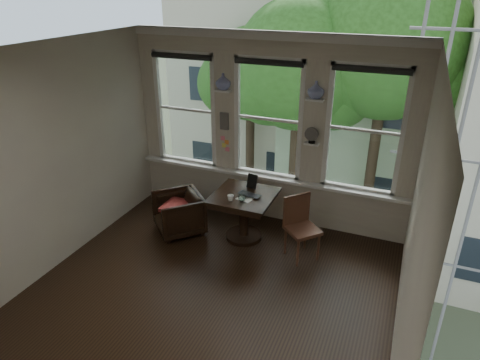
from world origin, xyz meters
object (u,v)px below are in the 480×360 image
at_px(side_chair_right, 303,229).
at_px(laptop, 247,196).
at_px(armchair_left, 179,213).
at_px(mug, 231,198).
at_px(table, 244,216).

relative_size(side_chair_right, laptop, 2.62).
bearing_deg(armchair_left, side_chair_right, 45.76).
bearing_deg(side_chair_right, mug, 137.55).
bearing_deg(mug, table, 66.56).
xyz_separation_m(armchair_left, mug, (0.91, -0.03, 0.47)).
bearing_deg(mug, laptop, 45.57).
relative_size(armchair_left, side_chair_right, 0.78).
bearing_deg(side_chair_right, laptop, 126.20).
height_order(table, side_chair_right, side_chair_right).
bearing_deg(mug, side_chair_right, 4.74).
height_order(table, mug, mug).
bearing_deg(armchair_left, table, 56.35).
bearing_deg(laptop, mug, -124.02).
distance_m(side_chair_right, laptop, 0.94).
relative_size(armchair_left, laptop, 2.03).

